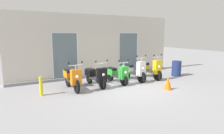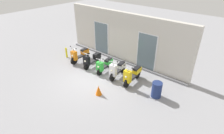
{
  "view_description": "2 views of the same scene",
  "coord_description": "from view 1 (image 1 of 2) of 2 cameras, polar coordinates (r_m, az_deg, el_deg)",
  "views": [
    {
      "loc": [
        -4.22,
        -6.39,
        2.22
      ],
      "look_at": [
        -0.32,
        0.81,
        0.81
      ],
      "focal_mm": 30.8,
      "sensor_mm": 36.0,
      "label": 1
    },
    {
      "loc": [
        6.5,
        -5.99,
        5.66
      ],
      "look_at": [
        0.75,
        0.88,
        0.61
      ],
      "focal_mm": 29.11,
      "sensor_mm": 36.0,
      "label": 2
    }
  ],
  "objects": [
    {
      "name": "scooter_white",
      "position": [
        9.25,
        6.63,
        -1.05
      ],
      "size": [
        0.6,
        1.59,
        1.28
      ],
      "color": "black",
      "rests_on": "ground_plane"
    },
    {
      "name": "traffic_cone",
      "position": [
        8.08,
        16.27,
        -4.66
      ],
      "size": [
        0.32,
        0.32,
        0.52
      ],
      "primitive_type": "cone",
      "color": "orange",
      "rests_on": "ground_plane"
    },
    {
      "name": "trash_bin",
      "position": [
        10.8,
        18.58,
        -0.42
      ],
      "size": [
        0.48,
        0.48,
        0.81
      ],
      "primitive_type": "cylinder",
      "color": "navy",
      "rests_on": "ground_plane"
    },
    {
      "name": "scooter_orange",
      "position": [
        7.83,
        -11.8,
        -3.09
      ],
      "size": [
        0.59,
        1.62,
        1.2
      ],
      "color": "black",
      "rests_on": "ground_plane"
    },
    {
      "name": "scooter_black",
      "position": [
        8.27,
        -4.87,
        -2.54
      ],
      "size": [
        0.59,
        1.6,
        1.18
      ],
      "color": "black",
      "rests_on": "ground_plane"
    },
    {
      "name": "scooter_yellow",
      "position": [
        9.87,
        11.29,
        -0.48
      ],
      "size": [
        0.55,
        1.63,
        1.26
      ],
      "color": "black",
      "rests_on": "ground_plane"
    },
    {
      "name": "scooter_green",
      "position": [
        8.73,
        1.47,
        -2.0
      ],
      "size": [
        0.58,
        1.5,
        1.14
      ],
      "color": "black",
      "rests_on": "ground_plane"
    },
    {
      "name": "ground_plane",
      "position": [
        7.97,
        4.82,
        -6.43
      ],
      "size": [
        40.0,
        40.0,
        0.0
      ],
      "primitive_type": "plane",
      "color": "#939399"
    },
    {
      "name": "curb_bollard",
      "position": [
        7.45,
        -20.32,
        -5.38
      ],
      "size": [
        0.12,
        0.12,
        0.7
      ],
      "primitive_type": "cylinder",
      "color": "yellow",
      "rests_on": "ground_plane"
    },
    {
      "name": "storefront_facade",
      "position": [
        10.27,
        -4.15,
        5.99
      ],
      "size": [
        9.02,
        0.5,
        3.2
      ],
      "color": "beige",
      "rests_on": "ground_plane"
    }
  ]
}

